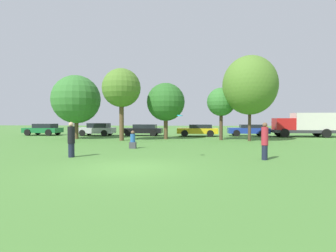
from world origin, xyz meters
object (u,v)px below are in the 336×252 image
(person_thrower, at_px, (71,140))
(tree_2, at_px, (166,102))
(person_catcher, at_px, (265,141))
(parked_car_green, at_px, (44,129))
(bystander_sitting, at_px, (133,141))
(tree_4, at_px, (250,85))
(tree_1, at_px, (121,88))
(parked_car_silver, at_px, (97,129))
(frisbee, at_px, (180,115))
(tree_0, at_px, (76,99))
(tree_3, at_px, (221,102))
(parked_car_black, at_px, (143,130))
(parked_car_yellow, at_px, (198,130))
(delivery_truck_red, at_px, (305,124))
(parked_car_blue, at_px, (249,130))

(person_thrower, height_order, tree_2, tree_2)
(person_catcher, height_order, parked_car_green, person_catcher)
(bystander_sitting, bearing_deg, tree_4, 36.59)
(tree_1, distance_m, parked_car_silver, 8.35)
(frisbee, height_order, tree_0, tree_0)
(person_thrower, distance_m, tree_3, 14.12)
(person_thrower, relative_size, parked_car_green, 0.43)
(tree_3, bearing_deg, person_catcher, -86.41)
(tree_1, relative_size, parked_car_black, 1.38)
(frisbee, bearing_deg, person_thrower, 179.06)
(tree_2, bearing_deg, tree_0, -177.17)
(parked_car_yellow, relative_size, delivery_truck_red, 0.68)
(tree_2, distance_m, parked_car_blue, 10.01)
(tree_0, relative_size, tree_2, 1.15)
(tree_1, distance_m, parked_car_yellow, 9.65)
(tree_0, relative_size, parked_car_blue, 1.36)
(bystander_sitting, distance_m, tree_4, 11.23)
(tree_2, xyz_separation_m, tree_4, (7.07, -1.56, 1.25))
(tree_1, xyz_separation_m, parked_car_silver, (-4.31, 6.13, -3.68))
(person_thrower, bearing_deg, person_catcher, -0.00)
(parked_car_green, relative_size, parked_car_black, 0.89)
(frisbee, relative_size, bystander_sitting, 0.23)
(tree_0, bearing_deg, tree_1, -19.09)
(parked_car_blue, bearing_deg, parked_car_silver, 4.11)
(tree_3, xyz_separation_m, parked_car_green, (-18.82, 4.89, -2.57))
(frisbee, distance_m, parked_car_green, 22.59)
(delivery_truck_red, bearing_deg, tree_1, 20.70)
(parked_car_green, distance_m, delivery_truck_red, 27.68)
(person_catcher, distance_m, delivery_truck_red, 17.83)
(frisbee, distance_m, parked_car_black, 17.20)
(tree_1, relative_size, tree_3, 1.34)
(tree_0, height_order, tree_4, tree_4)
(frisbee, bearing_deg, tree_3, 74.68)
(parked_car_silver, bearing_deg, tree_0, 87.65)
(parked_car_blue, bearing_deg, delivery_truck_red, 172.38)
(tree_3, bearing_deg, tree_0, 178.98)
(parked_car_silver, bearing_deg, tree_3, 161.06)
(person_thrower, xyz_separation_m, parked_car_black, (0.50, 16.41, -0.19))
(delivery_truck_red, bearing_deg, parked_car_yellow, 1.26)
(parked_car_blue, xyz_separation_m, delivery_truck_red, (5.36, -0.87, 0.65))
(frisbee, xyz_separation_m, tree_0, (-9.94, 11.49, 1.60))
(tree_1, relative_size, parked_car_yellow, 1.43)
(bystander_sitting, distance_m, parked_car_green, 17.47)
(frisbee, distance_m, parked_car_silver, 18.74)
(bystander_sitting, distance_m, delivery_truck_red, 19.10)
(tree_2, bearing_deg, parked_car_blue, 30.11)
(tree_4, xyz_separation_m, parked_car_black, (-9.99, 6.16, -3.92))
(tree_3, height_order, parked_car_silver, tree_3)
(parked_car_green, height_order, parked_car_black, parked_car_green)
(person_catcher, distance_m, parked_car_silver, 20.89)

